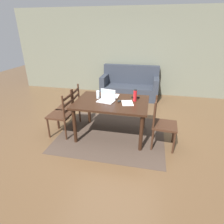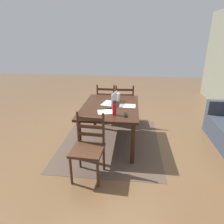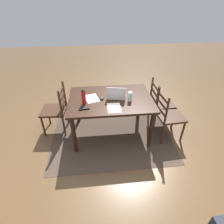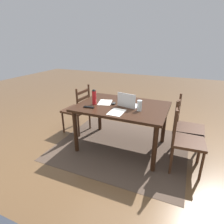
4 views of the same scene
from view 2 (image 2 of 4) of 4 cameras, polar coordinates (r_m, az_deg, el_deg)
name	(u,v)px [view 2 (image 2 of 4)]	position (r m, az deg, el deg)	size (l,w,h in m)	color
ground_plane	(110,142)	(3.95, -0.44, -8.68)	(14.00, 14.00, 0.00)	brown
area_rug	(110,142)	(3.95, -0.44, -8.65)	(2.19, 1.87, 0.01)	#47382D
dining_table	(110,111)	(3.66, -0.47, 0.42)	(1.44, 1.02, 0.76)	black
chair_left_near	(107,103)	(4.70, -1.52, 2.48)	(0.45, 0.45, 0.95)	#3D2316
chair_left_far	(124,104)	(4.66, 3.52, 2.30)	(0.47, 0.47, 0.95)	#3D2316
chair_right_near	(88,148)	(2.89, -6.90, -10.29)	(0.47, 0.47, 0.95)	#3D2316
laptop	(111,101)	(3.71, -0.26, 3.15)	(0.36, 0.28, 0.23)	silver
water_bottle	(114,107)	(3.16, 0.66, 1.32)	(0.07, 0.07, 0.25)	red
drinking_glass	(118,97)	(3.89, 1.76, 4.37)	(0.07, 0.07, 0.16)	silver
computer_mouse	(110,108)	(3.48, -0.61, 1.25)	(0.06, 0.10, 0.03)	black
tv_remote	(126,115)	(3.19, 4.00, -0.85)	(0.04, 0.17, 0.02)	black
paper_stack_left	(127,106)	(3.64, 4.45, 1.79)	(0.21, 0.30, 0.00)	white
paper_stack_right	(107,112)	(3.34, -1.57, 0.06)	(0.21, 0.30, 0.00)	white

